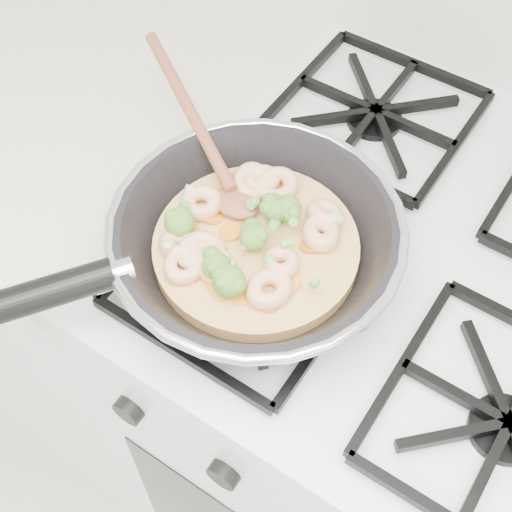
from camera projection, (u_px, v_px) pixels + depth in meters
The scene contains 3 objects.
stove at pixel (375, 410), 1.16m from camera, with size 0.60×0.60×0.92m.
counter_left at pixel (20, 203), 1.42m from camera, with size 1.00×0.60×0.90m.
skillet at pixel (249, 241), 0.73m from camera, with size 0.41×0.45×0.09m.
Camera 1 is at (0.09, 1.21, 1.55)m, focal length 49.92 mm.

